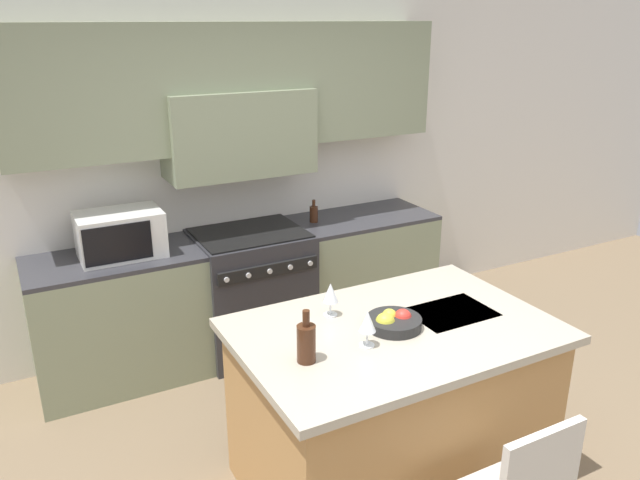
% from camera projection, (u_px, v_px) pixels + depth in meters
% --- Properties ---
extents(back_cabinetry, '(10.00, 0.46, 2.70)m').
position_uv_depth(back_cabinetry, '(232.00, 140.00, 4.57)').
color(back_cabinetry, silver).
rests_on(back_cabinetry, ground_plane).
extents(back_counter, '(3.09, 0.62, 0.92)m').
position_uv_depth(back_counter, '(251.00, 292.00, 4.74)').
color(back_counter, gray).
rests_on(back_counter, ground_plane).
extents(range_stove, '(0.81, 0.70, 0.95)m').
position_uv_depth(range_stove, '(252.00, 291.00, 4.72)').
color(range_stove, '#2D2D33').
rests_on(range_stove, ground_plane).
extents(microwave, '(0.54, 0.37, 0.31)m').
position_uv_depth(microwave, '(120.00, 234.00, 4.13)').
color(microwave, silver).
rests_on(microwave, back_counter).
extents(kitchen_island, '(1.61, 1.07, 0.94)m').
position_uv_depth(kitchen_island, '(391.00, 405.00, 3.32)').
color(kitchen_island, '#B7844C').
rests_on(kitchen_island, ground_plane).
extents(wine_bottle, '(0.09, 0.09, 0.26)m').
position_uv_depth(wine_bottle, '(306.00, 342.00, 2.82)').
color(wine_bottle, '#422314').
rests_on(wine_bottle, kitchen_island).
extents(wine_glass_near, '(0.08, 0.08, 0.18)m').
position_uv_depth(wine_glass_near, '(367.00, 323.00, 2.94)').
color(wine_glass_near, white).
rests_on(wine_glass_near, kitchen_island).
extents(wine_glass_far, '(0.08, 0.08, 0.18)m').
position_uv_depth(wine_glass_far, '(331.00, 294.00, 3.25)').
color(wine_glass_far, white).
rests_on(wine_glass_far, kitchen_island).
extents(fruit_bowl, '(0.28, 0.28, 0.10)m').
position_uv_depth(fruit_bowl, '(393.00, 322.00, 3.15)').
color(fruit_bowl, black).
rests_on(fruit_bowl, kitchen_island).
extents(oil_bottle_on_counter, '(0.07, 0.07, 0.18)m').
position_uv_depth(oil_bottle_on_counter, '(314.00, 214.00, 4.85)').
color(oil_bottle_on_counter, '#422314').
rests_on(oil_bottle_on_counter, back_counter).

